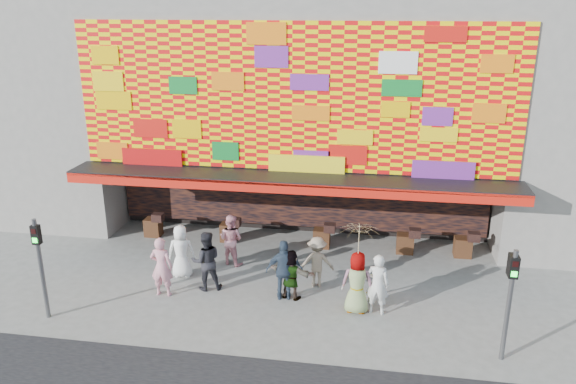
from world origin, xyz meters
name	(u,v)px	position (x,y,z in m)	size (l,w,h in m)	color
ground	(271,308)	(0.00, 0.00, 0.00)	(90.00, 90.00, 0.00)	slate
shop_building	(309,89)	(0.00, 8.18, 5.23)	(15.20, 9.40, 10.00)	gray
neighbor_left	(8,65)	(-13.00, 8.00, 6.00)	(11.00, 8.00, 12.00)	gray
signal_left	(40,258)	(-6.20, -1.50, 1.86)	(0.22, 0.20, 3.00)	#59595B
signal_right	(510,293)	(6.20, -1.50, 1.86)	(0.22, 0.20, 3.00)	#59595B
ped_a	(181,251)	(-3.27, 1.57, 0.88)	(0.86, 0.56, 1.76)	white
ped_b	(162,267)	(-3.42, 0.26, 0.95)	(0.69, 0.45, 1.90)	pink
ped_c	(206,261)	(-2.21, 0.86, 0.96)	(0.93, 0.72, 1.91)	black
ped_d	(317,262)	(1.16, 1.60, 0.83)	(1.07, 0.61, 1.65)	gray
ped_e	(284,270)	(0.29, 0.64, 0.95)	(1.11, 0.46, 1.89)	#2C3B4E
ped_f	(291,275)	(0.47, 0.69, 0.78)	(1.46, 0.46, 1.57)	gray
ped_g	(357,283)	(2.47, 0.21, 0.93)	(0.91, 0.59, 1.86)	gray
ped_h	(377,284)	(3.04, 0.23, 0.92)	(0.67, 0.44, 1.84)	silver
ped_i	(231,239)	(-1.91, 2.73, 0.89)	(0.86, 0.67, 1.78)	pink
parasol	(359,242)	(2.47, 0.21, 2.21)	(1.28, 1.30, 1.97)	beige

